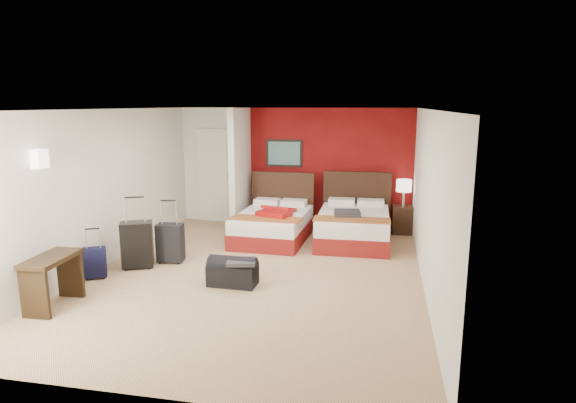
% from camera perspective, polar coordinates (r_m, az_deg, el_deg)
% --- Properties ---
extents(ground, '(6.50, 6.50, 0.00)m').
position_cam_1_polar(ground, '(7.51, -3.88, -8.60)').
color(ground, tan).
rests_on(ground, ground).
extents(room_walls, '(5.02, 6.52, 2.50)m').
position_cam_1_polar(room_walls, '(8.94, -10.35, 2.83)').
color(room_walls, white).
rests_on(room_walls, ground).
extents(red_accent_panel, '(3.50, 0.04, 2.50)m').
position_cam_1_polar(red_accent_panel, '(10.18, 4.86, 3.98)').
color(red_accent_panel, maroon).
rests_on(red_accent_panel, ground).
extents(partition_wall, '(0.12, 1.20, 2.50)m').
position_cam_1_polar(partition_wall, '(9.92, -5.67, 3.77)').
color(partition_wall, silver).
rests_on(partition_wall, ground).
extents(entry_door, '(0.82, 0.06, 2.05)m').
position_cam_1_polar(entry_door, '(10.74, -8.57, 3.07)').
color(entry_door, silver).
rests_on(entry_door, ground).
extents(bed_left, '(1.34, 1.86, 0.54)m').
position_cam_1_polar(bed_left, '(9.22, -1.83, -2.98)').
color(bed_left, silver).
rests_on(bed_left, ground).
extents(bed_right, '(1.35, 1.91, 0.57)m').
position_cam_1_polar(bed_right, '(9.16, 7.76, -3.10)').
color(bed_right, white).
rests_on(bed_right, ground).
extents(red_suitcase_open, '(0.79, 0.94, 0.10)m').
position_cam_1_polar(red_suitcase_open, '(9.03, -1.37, -1.19)').
color(red_suitcase_open, '#A50E0F').
rests_on(red_suitcase_open, bed_left).
extents(jacket_bundle, '(0.51, 0.43, 0.11)m').
position_cam_1_polar(jacket_bundle, '(8.80, 7.05, -1.43)').
color(jacket_bundle, '#323236').
rests_on(jacket_bundle, bed_right).
extents(nightstand, '(0.40, 0.40, 0.56)m').
position_cam_1_polar(nightstand, '(10.00, 13.41, -2.10)').
color(nightstand, black).
rests_on(nightstand, ground).
extents(table_lamp, '(0.39, 0.39, 0.54)m').
position_cam_1_polar(table_lamp, '(9.89, 13.56, 0.99)').
color(table_lamp, silver).
rests_on(table_lamp, nightstand).
extents(suitcase_black, '(0.56, 0.46, 0.72)m').
position_cam_1_polar(suitcase_black, '(8.03, -17.45, -5.06)').
color(suitcase_black, black).
rests_on(suitcase_black, ground).
extents(suitcase_charcoal, '(0.44, 0.30, 0.62)m').
position_cam_1_polar(suitcase_charcoal, '(8.18, -13.78, -4.94)').
color(suitcase_charcoal, black).
rests_on(suitcase_charcoal, ground).
extents(suitcase_navy, '(0.37, 0.32, 0.44)m').
position_cam_1_polar(suitcase_navy, '(7.81, -21.93, -6.92)').
color(suitcase_navy, black).
rests_on(suitcase_navy, ground).
extents(duffel_bag, '(0.70, 0.39, 0.35)m').
position_cam_1_polar(duffel_bag, '(7.06, -6.58, -8.47)').
color(duffel_bag, black).
rests_on(duffel_bag, ground).
extents(jacket_draped, '(0.46, 0.41, 0.05)m').
position_cam_1_polar(jacket_draped, '(6.91, -5.55, -7.13)').
color(jacket_draped, '#333337').
rests_on(jacket_draped, duffel_bag).
extents(desk, '(0.44, 0.84, 0.68)m').
position_cam_1_polar(desk, '(6.92, -26.09, -8.57)').
color(desk, black).
rests_on(desk, ground).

